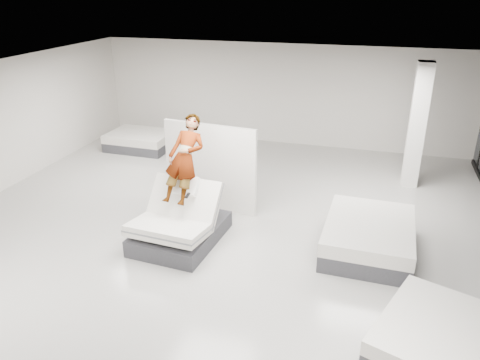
{
  "coord_description": "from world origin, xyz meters",
  "views": [
    {
      "loc": [
        2.96,
        -7.63,
        4.94
      ],
      "look_at": [
        0.32,
        1.25,
        1.0
      ],
      "focal_mm": 35.0,
      "sensor_mm": 36.0,
      "label": 1
    }
  ],
  "objects_px": {
    "hero_bed": "(179,225)",
    "person": "(185,176)",
    "flat_bed_right_far": "(369,236)",
    "flat_bed_left_far": "(141,141)",
    "divider_panel": "(210,167)",
    "column": "(417,126)",
    "remote": "(188,195)",
    "flat_bed_right_near": "(435,339)"
  },
  "relations": [
    {
      "from": "divider_panel",
      "to": "person",
      "type": "bearing_deg",
      "value": -86.06
    },
    {
      "from": "divider_panel",
      "to": "column",
      "type": "height_order",
      "value": "column"
    },
    {
      "from": "hero_bed",
      "to": "column",
      "type": "xyz_separation_m",
      "value": [
        4.61,
        4.45,
        1.21
      ]
    },
    {
      "from": "divider_panel",
      "to": "column",
      "type": "distance_m",
      "value": 5.35
    },
    {
      "from": "person",
      "to": "column",
      "type": "relative_size",
      "value": 0.58
    },
    {
      "from": "flat_bed_right_far",
      "to": "flat_bed_left_far",
      "type": "relative_size",
      "value": 1.15
    },
    {
      "from": "remote",
      "to": "column",
      "type": "distance_m",
      "value": 6.29
    },
    {
      "from": "divider_panel",
      "to": "flat_bed_right_near",
      "type": "relative_size",
      "value": 0.98
    },
    {
      "from": "flat_bed_right_near",
      "to": "column",
      "type": "height_order",
      "value": "column"
    },
    {
      "from": "flat_bed_right_far",
      "to": "flat_bed_left_far",
      "type": "bearing_deg",
      "value": 149.4
    },
    {
      "from": "remote",
      "to": "flat_bed_right_far",
      "type": "height_order",
      "value": "remote"
    },
    {
      "from": "person",
      "to": "flat_bed_right_far",
      "type": "relative_size",
      "value": 0.81
    },
    {
      "from": "hero_bed",
      "to": "column",
      "type": "relative_size",
      "value": 0.65
    },
    {
      "from": "person",
      "to": "remote",
      "type": "bearing_deg",
      "value": -57.85
    },
    {
      "from": "divider_panel",
      "to": "column",
      "type": "bearing_deg",
      "value": 37.65
    },
    {
      "from": "divider_panel",
      "to": "column",
      "type": "relative_size",
      "value": 0.7
    },
    {
      "from": "flat_bed_right_far",
      "to": "flat_bed_left_far",
      "type": "distance_m",
      "value": 8.41
    },
    {
      "from": "divider_panel",
      "to": "flat_bed_left_far",
      "type": "height_order",
      "value": "divider_panel"
    },
    {
      "from": "flat_bed_left_far",
      "to": "column",
      "type": "height_order",
      "value": "column"
    },
    {
      "from": "person",
      "to": "column",
      "type": "distance_m",
      "value": 6.16
    },
    {
      "from": "flat_bed_right_far",
      "to": "flat_bed_right_near",
      "type": "xyz_separation_m",
      "value": [
        1.03,
        -2.64,
        -0.04
      ]
    },
    {
      "from": "hero_bed",
      "to": "column",
      "type": "bearing_deg",
      "value": 44.01
    },
    {
      "from": "person",
      "to": "flat_bed_right_near",
      "type": "xyz_separation_m",
      "value": [
        4.71,
        -2.23,
        -1.06
      ]
    },
    {
      "from": "person",
      "to": "column",
      "type": "height_order",
      "value": "column"
    },
    {
      "from": "divider_panel",
      "to": "flat_bed_right_near",
      "type": "distance_m",
      "value": 5.9
    },
    {
      "from": "hero_bed",
      "to": "flat_bed_right_far",
      "type": "distance_m",
      "value": 3.79
    },
    {
      "from": "flat_bed_right_far",
      "to": "column",
      "type": "xyz_separation_m",
      "value": [
        0.9,
        3.69,
        1.29
      ]
    },
    {
      "from": "person",
      "to": "flat_bed_left_far",
      "type": "xyz_separation_m",
      "value": [
        -3.56,
        4.7,
        -1.06
      ]
    },
    {
      "from": "hero_bed",
      "to": "person",
      "type": "relative_size",
      "value": 1.13
    },
    {
      "from": "person",
      "to": "flat_bed_right_far",
      "type": "distance_m",
      "value": 3.84
    },
    {
      "from": "person",
      "to": "flat_bed_right_near",
      "type": "relative_size",
      "value": 0.8
    },
    {
      "from": "remote",
      "to": "flat_bed_right_near",
      "type": "bearing_deg",
      "value": -18.01
    },
    {
      "from": "flat_bed_left_far",
      "to": "column",
      "type": "relative_size",
      "value": 0.61
    },
    {
      "from": "flat_bed_right_far",
      "to": "column",
      "type": "height_order",
      "value": "column"
    },
    {
      "from": "hero_bed",
      "to": "flat_bed_left_far",
      "type": "distance_m",
      "value": 6.15
    },
    {
      "from": "remote",
      "to": "column",
      "type": "bearing_deg",
      "value": 49.93
    },
    {
      "from": "column",
      "to": "hero_bed",
      "type": "bearing_deg",
      "value": -135.99
    },
    {
      "from": "flat_bed_right_far",
      "to": "column",
      "type": "bearing_deg",
      "value": 76.31
    },
    {
      "from": "flat_bed_right_far",
      "to": "person",
      "type": "bearing_deg",
      "value": -173.56
    },
    {
      "from": "flat_bed_right_far",
      "to": "flat_bed_right_near",
      "type": "relative_size",
      "value": 0.99
    },
    {
      "from": "hero_bed",
      "to": "flat_bed_right_near",
      "type": "height_order",
      "value": "hero_bed"
    },
    {
      "from": "divider_panel",
      "to": "flat_bed_right_far",
      "type": "xyz_separation_m",
      "value": [
        3.63,
        -0.91,
        -0.72
      ]
    }
  ]
}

